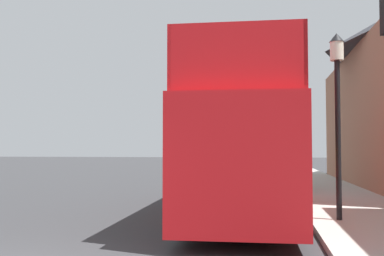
{
  "coord_description": "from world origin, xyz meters",
  "views": [
    {
      "loc": [
        4.02,
        -5.71,
        1.83
      ],
      "look_at": [
        2.21,
        5.59,
        2.36
      ],
      "focal_mm": 42.0,
      "sensor_mm": 36.0,
      "label": 1
    }
  ],
  "objects_px": {
    "lamp_post_nearest": "(337,90)",
    "lamp_post_third": "(287,119)",
    "lamp_post_second": "(298,119)",
    "parked_car_ahead_of_bus": "(264,175)",
    "tour_bus": "(242,149)"
  },
  "relations": [
    {
      "from": "tour_bus",
      "to": "parked_car_ahead_of_bus",
      "type": "height_order",
      "value": "tour_bus"
    },
    {
      "from": "tour_bus",
      "to": "lamp_post_third",
      "type": "relative_size",
      "value": 1.82
    },
    {
      "from": "lamp_post_nearest",
      "to": "lamp_post_second",
      "type": "height_order",
      "value": "lamp_post_nearest"
    },
    {
      "from": "lamp_post_third",
      "to": "tour_bus",
      "type": "bearing_deg",
      "value": -96.98
    },
    {
      "from": "parked_car_ahead_of_bus",
      "to": "lamp_post_nearest",
      "type": "relative_size",
      "value": 0.98
    },
    {
      "from": "parked_car_ahead_of_bus",
      "to": "lamp_post_nearest",
      "type": "bearing_deg",
      "value": -76.98
    },
    {
      "from": "parked_car_ahead_of_bus",
      "to": "lamp_post_third",
      "type": "bearing_deg",
      "value": 82.35
    },
    {
      "from": "parked_car_ahead_of_bus",
      "to": "lamp_post_third",
      "type": "distance_m",
      "value": 9.3
    },
    {
      "from": "lamp_post_second",
      "to": "lamp_post_third",
      "type": "bearing_deg",
      "value": 90.21
    },
    {
      "from": "lamp_post_nearest",
      "to": "tour_bus",
      "type": "bearing_deg",
      "value": 152.41
    },
    {
      "from": "lamp_post_nearest",
      "to": "lamp_post_third",
      "type": "height_order",
      "value": "lamp_post_third"
    },
    {
      "from": "parked_car_ahead_of_bus",
      "to": "lamp_post_third",
      "type": "xyz_separation_m",
      "value": [
        1.45,
        8.67,
        3.05
      ]
    },
    {
      "from": "parked_car_ahead_of_bus",
      "to": "lamp_post_second",
      "type": "height_order",
      "value": "lamp_post_second"
    },
    {
      "from": "parked_car_ahead_of_bus",
      "to": "lamp_post_third",
      "type": "relative_size",
      "value": 0.84
    },
    {
      "from": "parked_car_ahead_of_bus",
      "to": "lamp_post_third",
      "type": "height_order",
      "value": "lamp_post_third"
    }
  ]
}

